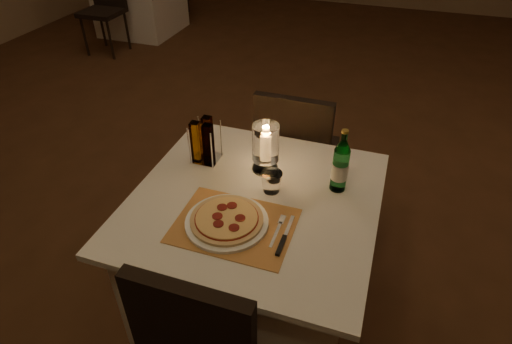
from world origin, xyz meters
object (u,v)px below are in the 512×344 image
(plate, at_px, (227,222))
(hurricane_candle, at_px, (266,144))
(chair_far, at_px, (295,147))
(tumbler, at_px, (272,182))
(water_bottle, at_px, (340,166))
(pizza, at_px, (227,219))
(main_table, at_px, (255,258))
(neighbor_table_left, at_px, (141,2))

(plate, bearing_deg, hurricane_candle, 85.41)
(chair_far, bearing_deg, hurricane_candle, -92.14)
(tumbler, relative_size, hurricane_candle, 0.40)
(water_bottle, bearing_deg, chair_far, 120.01)
(chair_far, bearing_deg, pizza, -93.20)
(pizza, relative_size, tumbler, 3.10)
(main_table, bearing_deg, tumbler, 54.11)
(main_table, relative_size, tumbler, 11.09)
(hurricane_candle, bearing_deg, neighbor_table_left, 128.90)
(water_bottle, distance_m, hurricane_candle, 0.33)
(pizza, bearing_deg, plate, -123.23)
(main_table, distance_m, water_bottle, 0.60)
(water_bottle, bearing_deg, plate, -135.63)
(plate, height_order, hurricane_candle, hurricane_candle)
(tumbler, bearing_deg, pizza, -111.97)
(main_table, height_order, tumbler, tumbler)
(hurricane_candle, bearing_deg, pizza, -94.59)
(pizza, relative_size, water_bottle, 0.98)
(chair_far, relative_size, tumbler, 9.98)
(plate, xyz_separation_m, hurricane_candle, (0.03, 0.39, 0.12))
(plate, relative_size, pizza, 1.14)
(chair_far, bearing_deg, tumbler, -85.46)
(pizza, bearing_deg, neighbor_table_left, 125.64)
(plate, xyz_separation_m, pizza, (0.00, 0.00, 0.02))
(plate, xyz_separation_m, neighbor_table_left, (-2.73, 3.80, -0.38))
(main_table, xyz_separation_m, hurricane_candle, (-0.02, 0.21, 0.50))
(main_table, xyz_separation_m, plate, (-0.05, -0.18, 0.38))
(main_table, distance_m, chair_far, 0.74)
(neighbor_table_left, bearing_deg, main_table, -52.54)
(tumbler, bearing_deg, plate, -111.97)
(plate, distance_m, pizza, 0.02)
(chair_far, height_order, water_bottle, water_bottle)
(main_table, height_order, water_bottle, water_bottle)
(water_bottle, xyz_separation_m, neighbor_table_left, (-3.09, 3.45, -0.48))
(pizza, distance_m, water_bottle, 0.51)
(main_table, xyz_separation_m, tumbler, (0.05, 0.07, 0.41))
(hurricane_candle, distance_m, neighbor_table_left, 4.42)
(main_table, height_order, neighbor_table_left, same)
(neighbor_table_left, bearing_deg, water_bottle, -48.16)
(main_table, relative_size, pizza, 3.57)
(tumbler, distance_m, hurricane_candle, 0.18)
(hurricane_candle, relative_size, neighbor_table_left, 0.23)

